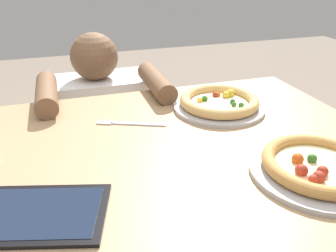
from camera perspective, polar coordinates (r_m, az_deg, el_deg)
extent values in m
cube|color=tan|center=(0.88, -1.39, -5.01)|extent=(1.21, 0.85, 0.04)
cylinder|color=#826748|center=(1.54, 14.19, -7.40)|extent=(0.07, 0.07, 0.71)
cylinder|color=#B7B7BC|center=(0.84, 23.30, -6.93)|extent=(0.30, 0.30, 0.01)
cylinder|color=beige|center=(0.84, 23.43, -6.30)|extent=(0.19, 0.19, 0.01)
torus|color=#C68C47|center=(0.83, 23.55, -5.73)|extent=(0.25, 0.25, 0.03)
sphere|color=maroon|center=(0.77, 22.83, -8.12)|extent=(0.02, 0.02, 0.02)
sphere|color=maroon|center=(0.78, 23.61, -7.73)|extent=(0.03, 0.03, 0.03)
sphere|color=#BF4C19|center=(0.83, 20.58, -5.09)|extent=(0.03, 0.03, 0.03)
sphere|color=maroon|center=(0.79, 21.14, -6.82)|extent=(0.03, 0.03, 0.03)
sphere|color=#2D6623|center=(0.85, 22.67, -4.97)|extent=(0.02, 0.02, 0.02)
sphere|color=maroon|center=(0.81, 24.11, -6.84)|extent=(0.02, 0.02, 0.02)
cylinder|color=#B7B7BC|center=(1.11, 8.38, 3.09)|extent=(0.29, 0.29, 0.01)
cylinder|color=beige|center=(1.11, 8.42, 3.61)|extent=(0.18, 0.18, 0.01)
torus|color=tan|center=(1.10, 8.46, 4.14)|extent=(0.25, 0.25, 0.03)
sphere|color=gold|center=(1.15, 9.53, 5.06)|extent=(0.02, 0.02, 0.02)
sphere|color=#2D6623|center=(1.11, 6.07, 4.51)|extent=(0.02, 0.02, 0.02)
sphere|color=gold|center=(1.17, 10.23, 5.33)|extent=(0.03, 0.03, 0.03)
sphere|color=gold|center=(1.10, 5.26, 4.28)|extent=(0.02, 0.02, 0.02)
sphere|color=#2D6623|center=(1.09, 10.82, 3.50)|extent=(0.02, 0.02, 0.02)
sphere|color=maroon|center=(1.15, 7.77, 5.14)|extent=(0.02, 0.02, 0.02)
sphere|color=#2D6623|center=(1.09, 11.97, 3.42)|extent=(0.02, 0.02, 0.02)
sphere|color=#BF4C19|center=(1.16, 8.17, 5.14)|extent=(0.02, 0.02, 0.02)
sphere|color=#2D6623|center=(1.11, 10.61, 4.00)|extent=(0.02, 0.02, 0.02)
cube|color=silver|center=(1.00, -4.87, 0.34)|extent=(0.15, 0.08, 0.00)
cube|color=silver|center=(1.02, -10.38, 0.58)|extent=(0.05, 0.04, 0.00)
cube|color=black|center=(0.71, -20.07, -13.42)|extent=(0.28, 0.23, 0.01)
cube|color=#192338|center=(0.71, -20.13, -13.13)|extent=(0.24, 0.20, 0.00)
cylinder|color=#333847|center=(1.67, -10.11, -9.41)|extent=(0.33, 0.33, 0.45)
cube|color=white|center=(1.49, -11.23, 2.34)|extent=(0.41, 0.22, 0.30)
sphere|color=brown|center=(1.41, -12.06, 11.12)|extent=(0.19, 0.19, 0.19)
cylinder|color=brown|center=(1.20, -19.38, 5.11)|extent=(0.07, 0.28, 0.07)
cylinder|color=brown|center=(1.24, -1.98, 7.27)|extent=(0.07, 0.28, 0.07)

